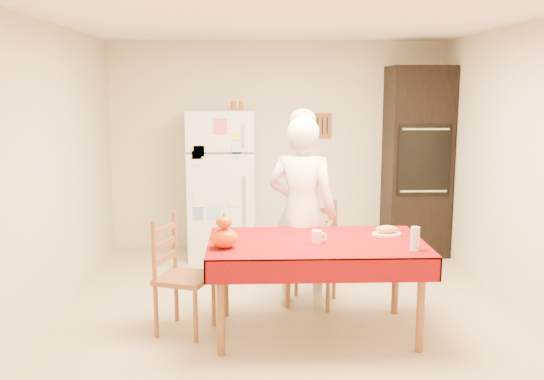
{
  "coord_description": "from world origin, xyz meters",
  "views": [
    {
      "loc": [
        -0.33,
        -5.05,
        1.96
      ],
      "look_at": [
        -0.13,
        0.2,
        1.06
      ],
      "focal_mm": 40.0,
      "sensor_mm": 36.0,
      "label": 1
    }
  ],
  "objects_px": {
    "dining_table": "(316,250)",
    "bread_plate": "(387,234)",
    "oven_cabinet": "(417,161)",
    "pumpkin_lower": "(224,238)",
    "chair_far": "(313,248)",
    "coffee_mug": "(317,237)",
    "chair_left": "(177,270)",
    "refrigerator": "(222,184)",
    "wine_glass": "(415,239)",
    "seated_woman": "(302,213)"
  },
  "relations": [
    {
      "from": "chair_far",
      "to": "bread_plate",
      "type": "relative_size",
      "value": 3.96
    },
    {
      "from": "wine_glass",
      "to": "bread_plate",
      "type": "height_order",
      "value": "wine_glass"
    },
    {
      "from": "oven_cabinet",
      "to": "chair_left",
      "type": "distance_m",
      "value": 3.46
    },
    {
      "from": "refrigerator",
      "to": "wine_glass",
      "type": "distance_m",
      "value": 3.03
    },
    {
      "from": "chair_left",
      "to": "pumpkin_lower",
      "type": "relative_size",
      "value": 4.68
    },
    {
      "from": "dining_table",
      "to": "pumpkin_lower",
      "type": "xyz_separation_m",
      "value": [
        -0.72,
        -0.18,
        0.15
      ]
    },
    {
      "from": "dining_table",
      "to": "bread_plate",
      "type": "relative_size",
      "value": 7.08
    },
    {
      "from": "oven_cabinet",
      "to": "seated_woman",
      "type": "distance_m",
      "value": 2.32
    },
    {
      "from": "pumpkin_lower",
      "to": "chair_far",
      "type": "bearing_deg",
      "value": 49.34
    },
    {
      "from": "oven_cabinet",
      "to": "pumpkin_lower",
      "type": "bearing_deg",
      "value": -130.31
    },
    {
      "from": "dining_table",
      "to": "pumpkin_lower",
      "type": "relative_size",
      "value": 8.37
    },
    {
      "from": "refrigerator",
      "to": "pumpkin_lower",
      "type": "relative_size",
      "value": 8.37
    },
    {
      "from": "dining_table",
      "to": "coffee_mug",
      "type": "bearing_deg",
      "value": -92.98
    },
    {
      "from": "seated_woman",
      "to": "coffee_mug",
      "type": "relative_size",
      "value": 17.2
    },
    {
      "from": "wine_glass",
      "to": "oven_cabinet",
      "type": "bearing_deg",
      "value": 74.6
    },
    {
      "from": "chair_far",
      "to": "bread_plate",
      "type": "bearing_deg",
      "value": -28.29
    },
    {
      "from": "coffee_mug",
      "to": "bread_plate",
      "type": "height_order",
      "value": "coffee_mug"
    },
    {
      "from": "coffee_mug",
      "to": "dining_table",
      "type": "bearing_deg",
      "value": 87.02
    },
    {
      "from": "chair_far",
      "to": "wine_glass",
      "type": "height_order",
      "value": "chair_far"
    },
    {
      "from": "coffee_mug",
      "to": "wine_glass",
      "type": "bearing_deg",
      "value": -17.68
    },
    {
      "from": "oven_cabinet",
      "to": "chair_far",
      "type": "relative_size",
      "value": 2.32
    },
    {
      "from": "oven_cabinet",
      "to": "refrigerator",
      "type": "bearing_deg",
      "value": -178.82
    },
    {
      "from": "refrigerator",
      "to": "coffee_mug",
      "type": "bearing_deg",
      "value": -70.53
    },
    {
      "from": "dining_table",
      "to": "chair_left",
      "type": "height_order",
      "value": "chair_left"
    },
    {
      "from": "chair_far",
      "to": "seated_woman",
      "type": "height_order",
      "value": "seated_woman"
    },
    {
      "from": "dining_table",
      "to": "seated_woman",
      "type": "bearing_deg",
      "value": 95.73
    },
    {
      "from": "oven_cabinet",
      "to": "pumpkin_lower",
      "type": "height_order",
      "value": "oven_cabinet"
    },
    {
      "from": "seated_woman",
      "to": "wine_glass",
      "type": "height_order",
      "value": "seated_woman"
    },
    {
      "from": "dining_table",
      "to": "bread_plate",
      "type": "xyz_separation_m",
      "value": [
        0.6,
        0.17,
        0.08
      ]
    },
    {
      "from": "chair_far",
      "to": "chair_left",
      "type": "height_order",
      "value": "same"
    },
    {
      "from": "refrigerator",
      "to": "seated_woman",
      "type": "height_order",
      "value": "seated_woman"
    },
    {
      "from": "oven_cabinet",
      "to": "pumpkin_lower",
      "type": "relative_size",
      "value": 10.84
    },
    {
      "from": "oven_cabinet",
      "to": "bread_plate",
      "type": "height_order",
      "value": "oven_cabinet"
    },
    {
      "from": "pumpkin_lower",
      "to": "bread_plate",
      "type": "height_order",
      "value": "pumpkin_lower"
    },
    {
      "from": "chair_far",
      "to": "dining_table",
      "type": "bearing_deg",
      "value": -77.45
    },
    {
      "from": "seated_woman",
      "to": "pumpkin_lower",
      "type": "distance_m",
      "value": 1.02
    },
    {
      "from": "refrigerator",
      "to": "chair_left",
      "type": "bearing_deg",
      "value": -96.72
    },
    {
      "from": "refrigerator",
      "to": "wine_glass",
      "type": "xyz_separation_m",
      "value": [
        1.55,
        -2.6,
        -0.0
      ]
    },
    {
      "from": "chair_far",
      "to": "pumpkin_lower",
      "type": "relative_size",
      "value": 4.68
    },
    {
      "from": "seated_woman",
      "to": "coffee_mug",
      "type": "bearing_deg",
      "value": 114.22
    },
    {
      "from": "wine_glass",
      "to": "dining_table",
      "type": "bearing_deg",
      "value": 157.53
    },
    {
      "from": "chair_far",
      "to": "seated_woman",
      "type": "distance_m",
      "value": 0.39
    },
    {
      "from": "dining_table",
      "to": "seated_woman",
      "type": "height_order",
      "value": "seated_woman"
    },
    {
      "from": "oven_cabinet",
      "to": "bread_plate",
      "type": "bearing_deg",
      "value": -110.91
    },
    {
      "from": "dining_table",
      "to": "wine_glass",
      "type": "distance_m",
      "value": 0.78
    },
    {
      "from": "chair_left",
      "to": "wine_glass",
      "type": "xyz_separation_m",
      "value": [
        1.81,
        -0.38,
        0.34
      ]
    },
    {
      "from": "oven_cabinet",
      "to": "chair_far",
      "type": "bearing_deg",
      "value": -130.12
    },
    {
      "from": "dining_table",
      "to": "refrigerator",
      "type": "bearing_deg",
      "value": 110.05
    },
    {
      "from": "chair_left",
      "to": "seated_woman",
      "type": "height_order",
      "value": "seated_woman"
    },
    {
      "from": "chair_left",
      "to": "refrigerator",
      "type": "bearing_deg",
      "value": 12.75
    }
  ]
}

